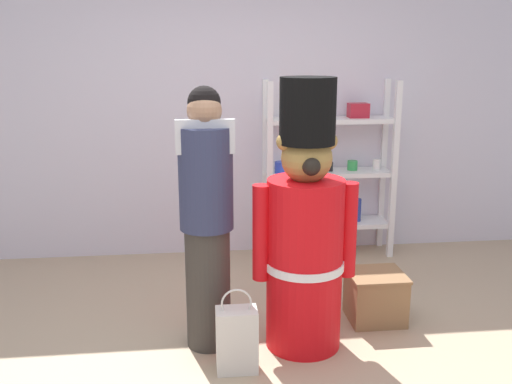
% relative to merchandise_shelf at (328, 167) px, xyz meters
% --- Properties ---
extents(ground_plane, '(6.40, 6.40, 0.00)m').
position_rel_merchandise_shelf_xyz_m(ground_plane, '(-0.83, -1.98, -0.81)').
color(ground_plane, tan).
extents(back_wall, '(6.40, 0.12, 2.60)m').
position_rel_merchandise_shelf_xyz_m(back_wall, '(-0.83, 0.22, 0.49)').
color(back_wall, silver).
rests_on(back_wall, ground_plane).
extents(merchandise_shelf, '(1.15, 0.35, 1.57)m').
position_rel_merchandise_shelf_xyz_m(merchandise_shelf, '(0.00, 0.00, 0.00)').
color(merchandise_shelf, white).
rests_on(merchandise_shelf, ground_plane).
extents(teddy_bear_guard, '(0.65, 0.49, 1.68)m').
position_rel_merchandise_shelf_xyz_m(teddy_bear_guard, '(-0.53, -1.62, -0.08)').
color(teddy_bear_guard, red).
rests_on(teddy_bear_guard, ground_plane).
extents(person_shopper, '(0.34, 0.33, 1.63)m').
position_rel_merchandise_shelf_xyz_m(person_shopper, '(-1.12, -1.55, 0.03)').
color(person_shopper, '#38332D').
rests_on(person_shopper, ground_plane).
extents(shopping_bag, '(0.24, 0.16, 0.51)m').
position_rel_merchandise_shelf_xyz_m(shopping_bag, '(-0.97, -1.88, -0.62)').
color(shopping_bag, silver).
rests_on(shopping_bag, ground_plane).
extents(display_crate, '(0.38, 0.36, 0.34)m').
position_rel_merchandise_shelf_xyz_m(display_crate, '(0.03, -1.35, -0.64)').
color(display_crate, olive).
rests_on(display_crate, ground_plane).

